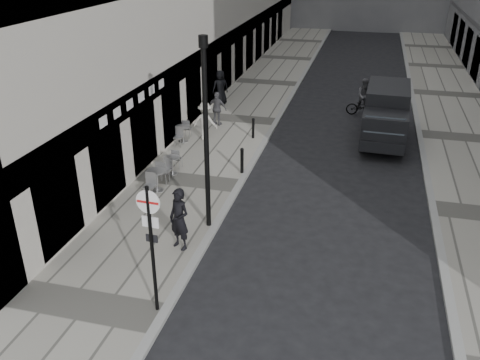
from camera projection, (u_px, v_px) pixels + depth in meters
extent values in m
cube|color=gray|center=(238.00, 120.00, 26.34)|extent=(4.00, 60.00, 0.12)
cube|color=gray|center=(464.00, 138.00, 23.88)|extent=(4.00, 60.00, 0.12)
imported|color=black|center=(179.00, 219.00, 14.94)|extent=(0.84, 0.72, 1.94)
cylinder|color=black|center=(152.00, 251.00, 12.06)|extent=(0.09, 0.09, 3.45)
cylinder|color=white|center=(148.00, 202.00, 11.48)|extent=(0.59, 0.07, 0.59)
cube|color=#B21414|center=(148.00, 202.00, 11.47)|extent=(0.54, 0.05, 0.06)
cube|color=white|center=(150.00, 222.00, 11.74)|extent=(0.42, 0.05, 0.28)
cylinder|color=black|center=(206.00, 141.00, 15.30)|extent=(0.16, 0.16, 5.83)
cylinder|color=black|center=(203.00, 41.00, 14.03)|extent=(0.27, 0.27, 0.34)
cylinder|color=black|center=(242.00, 161.00, 20.03)|extent=(0.13, 0.13, 0.99)
cylinder|color=black|center=(253.00, 129.00, 23.57)|extent=(0.12, 0.12, 0.91)
cylinder|color=black|center=(363.00, 143.00, 22.43)|extent=(0.29, 0.77, 0.76)
cylinder|color=black|center=(402.00, 147.00, 22.00)|extent=(0.29, 0.77, 0.76)
cylinder|color=black|center=(368.00, 121.00, 25.21)|extent=(0.29, 0.77, 0.76)
cylinder|color=black|center=(402.00, 124.00, 24.78)|extent=(0.29, 0.77, 0.76)
cube|color=black|center=(387.00, 105.00, 23.87)|extent=(2.02, 3.48, 1.89)
cube|color=black|center=(384.00, 129.00, 21.78)|extent=(1.96, 1.77, 1.32)
cube|color=#1E2328|center=(385.00, 126.00, 21.01)|extent=(1.67, 0.39, 0.70)
imported|color=black|center=(364.00, 106.00, 27.02)|extent=(1.88, 0.80, 0.96)
imported|color=#525256|center=(365.00, 96.00, 26.77)|extent=(0.94, 0.76, 1.81)
imported|color=#4C4B50|center=(217.00, 109.00, 25.05)|extent=(1.04, 0.54, 1.69)
imported|color=beige|center=(205.00, 121.00, 23.18)|extent=(1.17, 0.69, 1.78)
imported|color=black|center=(220.00, 87.00, 28.27)|extent=(1.10, 1.01, 1.88)
cylinder|color=#A6A6A8|center=(183.00, 141.00, 23.32)|extent=(0.43, 0.43, 0.03)
cylinder|color=#A6A6A8|center=(183.00, 134.00, 23.17)|extent=(0.06, 0.06, 0.72)
cylinder|color=#A6A6A8|center=(183.00, 127.00, 23.02)|extent=(0.68, 0.68, 0.03)
cylinder|color=#A8A8AA|center=(157.00, 190.00, 18.80)|extent=(0.47, 0.47, 0.03)
cylinder|color=#A8A8AA|center=(157.00, 181.00, 18.63)|extent=(0.06, 0.06, 0.78)
cylinder|color=#A8A8AA|center=(156.00, 171.00, 18.46)|extent=(0.74, 0.74, 0.03)
cylinder|color=#B3B3B5|center=(173.00, 173.00, 20.16)|extent=(0.41, 0.41, 0.03)
cylinder|color=#B3B3B5|center=(172.00, 165.00, 20.01)|extent=(0.06, 0.06, 0.69)
cylinder|color=#B3B3B5|center=(172.00, 157.00, 19.86)|extent=(0.65, 0.65, 0.03)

